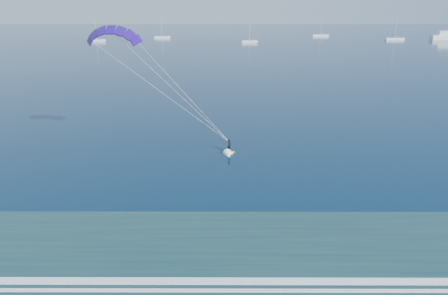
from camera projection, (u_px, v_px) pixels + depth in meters
name	position (u px, v px, depth m)	size (l,w,h in m)	color
kitesurfer_rig	(172.00, 88.00, 45.51)	(17.33, 4.76, 16.24)	#D6F91D
motor_yacht	(446.00, 36.00, 224.38)	(17.08, 4.55, 6.78)	white
sailboat_1	(97.00, 40.00, 211.16)	(8.71, 2.40, 11.95)	white
sailboat_2	(162.00, 37.00, 234.89)	(8.90, 2.40, 11.98)	white
sailboat_3	(249.00, 42.00, 204.08)	(7.55, 2.40, 10.64)	white
sailboat_4	(320.00, 35.00, 249.88)	(9.88, 2.40, 13.28)	white
sailboat_5	(395.00, 39.00, 221.63)	(10.01, 2.40, 13.48)	white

